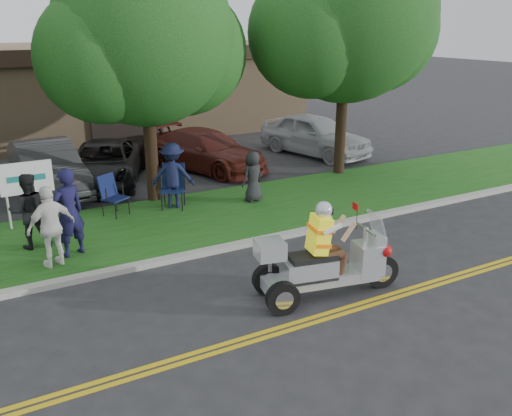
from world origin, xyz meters
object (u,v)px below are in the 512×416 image
lawn_chair_b (111,192)px  parked_car_mid (104,163)px  spectator_adult_mid (29,211)px  lawn_chair_a (173,183)px  parked_car_left (47,168)px  parked_car_right (206,150)px  parked_car_far_right (315,134)px  trike_scooter (323,264)px  spectator_adult_left (68,213)px  spectator_adult_right (51,226)px

lawn_chair_b → parked_car_mid: parked_car_mid is taller
spectator_adult_mid → lawn_chair_a: bearing=-158.7°
parked_car_left → parked_car_right: parked_car_left is taller
lawn_chair_b → parked_car_right: bearing=7.9°
parked_car_far_right → trike_scooter: bearing=-137.9°
trike_scooter → lawn_chair_a: bearing=107.4°
parked_car_left → parked_car_mid: bearing=2.3°
lawn_chair_b → spectator_adult_left: size_ratio=0.55×
spectator_adult_right → parked_car_left: (0.79, 5.85, -0.21)m
lawn_chair_b → parked_car_far_right: bearing=-9.7°
spectator_adult_mid → spectator_adult_right: size_ratio=0.99×
spectator_adult_mid → parked_car_mid: (2.82, 4.72, -0.30)m
spectator_adult_left → parked_car_far_right: 11.83m
parked_car_left → parked_car_right: bearing=-0.8°
lawn_chair_b → spectator_adult_right: (-1.89, -2.61, 0.26)m
lawn_chair_b → parked_car_mid: bearing=48.2°
trike_scooter → parked_car_right: trike_scooter is taller
trike_scooter → parked_car_far_right: bearing=67.2°
lawn_chair_a → parked_car_far_right: bearing=54.8°
parked_car_mid → trike_scooter: bearing=-56.5°
spectator_adult_left → parked_car_right: (5.71, 5.64, -0.40)m
lawn_chair_a → spectator_adult_left: 3.78m
parked_car_right → parked_car_far_right: size_ratio=1.01×
spectator_adult_mid → parked_car_mid: bearing=-116.6°
parked_car_left → parked_car_mid: (1.76, 0.15, -0.10)m
lawn_chair_a → spectator_adult_mid: spectator_adult_mid is taller
parked_car_far_right → lawn_chair_b: bearing=-172.8°
trike_scooter → spectator_adult_mid: bearing=143.5°
parked_car_mid → parked_car_right: (3.59, 0.03, 0.03)m
trike_scooter → parked_car_far_right: trike_scooter is taller
spectator_adult_mid → parked_car_far_right: bearing=-152.3°
parked_car_left → spectator_adult_right: bearing=-100.4°
lawn_chair_a → spectator_adult_left: (-3.15, -2.07, 0.31)m
trike_scooter → spectator_adult_mid: 6.72m
spectator_adult_mid → parked_car_left: size_ratio=0.37×
trike_scooter → parked_car_far_right: (6.53, 9.75, 0.13)m
spectator_adult_left → trike_scooter: bearing=112.4°
lawn_chair_a → parked_car_right: (2.56, 3.57, -0.08)m
trike_scooter → parked_car_right: size_ratio=0.61×
spectator_adult_mid → parked_car_left: 4.70m
trike_scooter → lawn_chair_a: size_ratio=2.44×
spectator_adult_mid → parked_car_far_right: 12.06m
spectator_adult_mid → spectator_adult_right: bearing=106.3°
spectator_adult_left → spectator_adult_mid: (-0.70, 0.89, -0.12)m
spectator_adult_right → parked_car_left: size_ratio=0.37×
parked_car_mid → parked_car_far_right: size_ratio=1.02×
lawn_chair_a → parked_car_right: parked_car_right is taller
spectator_adult_right → parked_car_right: spectator_adult_right is taller
trike_scooter → parked_car_mid: bearing=111.0°
spectator_adult_left → lawn_chair_b: bearing=-144.4°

